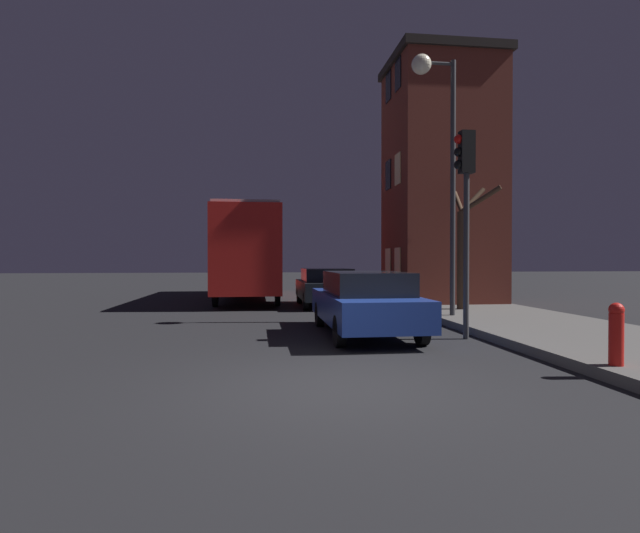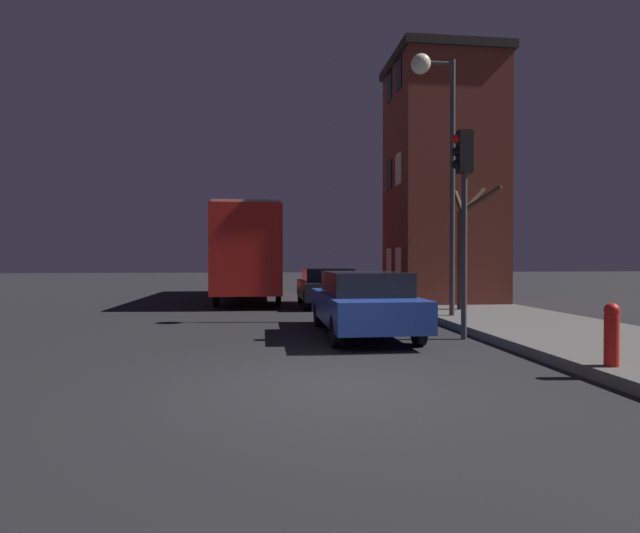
# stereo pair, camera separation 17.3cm
# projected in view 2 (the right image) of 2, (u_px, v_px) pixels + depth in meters

# --- Properties ---
(ground_plane) EXTENTS (120.00, 120.00, 0.00)m
(ground_plane) POSITION_uv_depth(u_px,v_px,m) (333.00, 386.00, 6.70)
(ground_plane) COLOR black
(brick_building) EXTENTS (3.92, 3.77, 8.97)m
(brick_building) POSITION_uv_depth(u_px,v_px,m) (442.00, 179.00, 18.46)
(brick_building) COLOR brown
(brick_building) RESTS_ON sidewalk
(streetlamp) EXTENTS (1.24, 0.54, 7.08)m
(streetlamp) POSITION_uv_depth(u_px,v_px,m) (436.00, 121.00, 13.51)
(streetlamp) COLOR #38383A
(streetlamp) RESTS_ON sidewalk
(traffic_light) EXTENTS (0.43, 0.24, 4.44)m
(traffic_light) POSITION_uv_depth(u_px,v_px,m) (463.00, 190.00, 10.59)
(traffic_light) COLOR #38383A
(traffic_light) RESTS_ON ground
(bare_tree) EXTENTS (1.13, 2.01, 3.81)m
(bare_tree) POSITION_uv_depth(u_px,v_px,m) (464.00, 245.00, 15.35)
(bare_tree) COLOR #473323
(bare_tree) RESTS_ON sidewalk
(bus) EXTENTS (2.45, 10.56, 3.72)m
(bus) POSITION_uv_depth(u_px,v_px,m) (250.00, 248.00, 21.60)
(bus) COLOR red
(bus) RESTS_ON ground
(car_near_lane) EXTENTS (1.84, 4.73, 1.43)m
(car_near_lane) POSITION_uv_depth(u_px,v_px,m) (363.00, 302.00, 11.21)
(car_near_lane) COLOR navy
(car_near_lane) RESTS_ON ground
(car_mid_lane) EXTENTS (1.89, 3.98, 1.38)m
(car_mid_lane) POSITION_uv_depth(u_px,v_px,m) (327.00, 286.00, 18.12)
(car_mid_lane) COLOR black
(car_mid_lane) RESTS_ON ground
(fire_hydrant) EXTENTS (0.21, 0.21, 0.91)m
(fire_hydrant) POSITION_uv_depth(u_px,v_px,m) (612.00, 333.00, 7.12)
(fire_hydrant) COLOR red
(fire_hydrant) RESTS_ON sidewalk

